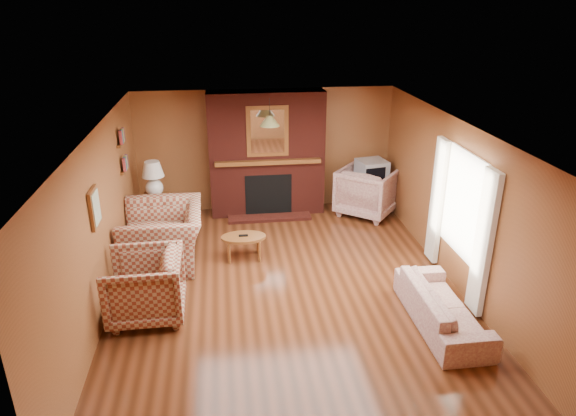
{
  "coord_description": "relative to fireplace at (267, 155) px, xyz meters",
  "views": [
    {
      "loc": [
        -0.84,
        -6.51,
        3.99
      ],
      "look_at": [
        0.1,
        0.6,
        1.04
      ],
      "focal_mm": 32.0,
      "sensor_mm": 36.0,
      "label": 1
    }
  ],
  "objects": [
    {
      "name": "wall_right",
      "position": [
        2.5,
        -2.98,
        0.02
      ],
      "size": [
        0.0,
        6.5,
        6.5
      ],
      "primitive_type": "plane",
      "rotation": [
        1.57,
        0.0,
        -1.57
      ],
      "color": "#98592F",
      "rests_on": "floor"
    },
    {
      "name": "floral_armchair",
      "position": [
        1.94,
        -0.36,
        -0.71
      ],
      "size": [
        1.44,
        1.45,
        0.95
      ],
      "primitive_type": "imported",
      "rotation": [
        0.0,
        0.0,
        2.46
      ],
      "color": "beige",
      "rests_on": "floor"
    },
    {
      "name": "side_table",
      "position": [
        -2.1,
        -0.53,
        -0.86
      ],
      "size": [
        0.51,
        0.51,
        0.64
      ],
      "primitive_type": "cube",
      "rotation": [
        0.0,
        0.0,
        -0.06
      ],
      "color": "brown",
      "rests_on": "floor"
    },
    {
      "name": "floor",
      "position": [
        0.0,
        -2.98,
        -1.18
      ],
      "size": [
        6.5,
        6.5,
        0.0
      ],
      "primitive_type": "plane",
      "color": "#3F1E0D",
      "rests_on": "ground"
    },
    {
      "name": "tv_stand",
      "position": [
        2.05,
        -0.18,
        -0.91
      ],
      "size": [
        0.51,
        0.47,
        0.55
      ],
      "primitive_type": "cube",
      "rotation": [
        0.0,
        0.0,
        0.02
      ],
      "color": "black",
      "rests_on": "floor"
    },
    {
      "name": "botanical_print",
      "position": [
        -2.47,
        -3.28,
        0.37
      ],
      "size": [
        0.05,
        0.4,
        0.5
      ],
      "color": "brown",
      "rests_on": "wall_left"
    },
    {
      "name": "table_lamp",
      "position": [
        -2.1,
        -0.53,
        -0.18
      ],
      "size": [
        0.4,
        0.4,
        0.66
      ],
      "color": "silver",
      "rests_on": "side_table"
    },
    {
      "name": "window_right",
      "position": [
        2.45,
        -3.18,
        -0.06
      ],
      "size": [
        0.1,
        1.85,
        2.0
      ],
      "color": "beige",
      "rests_on": "wall_right"
    },
    {
      "name": "wall_back",
      "position": [
        0.0,
        0.27,
        0.02
      ],
      "size": [
        6.5,
        0.0,
        6.5
      ],
      "primitive_type": "plane",
      "rotation": [
        1.57,
        0.0,
        0.0
      ],
      "color": "#98592F",
      "rests_on": "floor"
    },
    {
      "name": "coffee_table",
      "position": [
        -0.57,
        -1.94,
        -0.84
      ],
      "size": [
        0.73,
        0.45,
        0.42
      ],
      "color": "brown",
      "rests_on": "floor"
    },
    {
      "name": "ceiling",
      "position": [
        0.0,
        -2.98,
        1.22
      ],
      "size": [
        6.5,
        6.5,
        0.0
      ],
      "primitive_type": "plane",
      "rotation": [
        3.14,
        0.0,
        0.0
      ],
      "color": "white",
      "rests_on": "wall_back"
    },
    {
      "name": "wall_front",
      "position": [
        0.0,
        -6.23,
        0.02
      ],
      "size": [
        6.5,
        0.0,
        6.5
      ],
      "primitive_type": "plane",
      "rotation": [
        -1.57,
        0.0,
        0.0
      ],
      "color": "#98592F",
      "rests_on": "floor"
    },
    {
      "name": "plaid_loveseat",
      "position": [
        -1.85,
        -1.9,
        -0.72
      ],
      "size": [
        1.29,
        1.47,
        0.93
      ],
      "primitive_type": "imported",
      "rotation": [
        0.0,
        0.0,
        -1.54
      ],
      "color": "maroon",
      "rests_on": "floor"
    },
    {
      "name": "bookshelf",
      "position": [
        -2.44,
        -1.08,
        0.48
      ],
      "size": [
        0.09,
        0.55,
        0.71
      ],
      "color": "brown",
      "rests_on": "wall_left"
    },
    {
      "name": "fireplace",
      "position": [
        0.0,
        0.0,
        0.0
      ],
      "size": [
        2.2,
        0.82,
        2.4
      ],
      "color": "#4D1710",
      "rests_on": "floor"
    },
    {
      "name": "floral_sofa",
      "position": [
        1.9,
        -4.12,
        -0.92
      ],
      "size": [
        0.7,
        1.8,
        0.52
      ],
      "primitive_type": "imported",
      "rotation": [
        0.0,
        0.0,
        1.57
      ],
      "color": "beige",
      "rests_on": "floor"
    },
    {
      "name": "plaid_armchair",
      "position": [
        -1.95,
        -3.42,
        -0.73
      ],
      "size": [
        1.01,
        0.99,
        0.91
      ],
      "primitive_type": "imported",
      "rotation": [
        0.0,
        0.0,
        -1.56
      ],
      "color": "maroon",
      "rests_on": "floor"
    },
    {
      "name": "crt_tv",
      "position": [
        2.05,
        -0.19,
        -0.38
      ],
      "size": [
        0.62,
        0.62,
        0.49
      ],
      "color": "#ACAEB4",
      "rests_on": "tv_stand"
    },
    {
      "name": "wall_left",
      "position": [
        -2.5,
        -2.98,
        0.02
      ],
      "size": [
        0.0,
        6.5,
        6.5
      ],
      "primitive_type": "plane",
      "rotation": [
        1.57,
        0.0,
        1.57
      ],
      "color": "#98592F",
      "rests_on": "floor"
    },
    {
      "name": "pendant_light",
      "position": [
        0.0,
        -0.68,
        0.82
      ],
      "size": [
        0.36,
        0.36,
        0.48
      ],
      "color": "black",
      "rests_on": "ceiling"
    }
  ]
}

